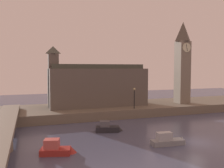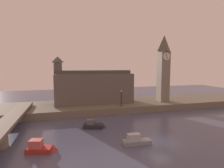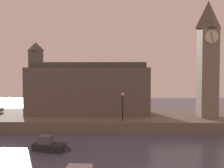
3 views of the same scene
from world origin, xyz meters
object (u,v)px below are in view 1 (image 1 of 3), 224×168
at_px(boat_barge_dark, 109,128).
at_px(boat_dinghy_red, 58,149).
at_px(clock_tower, 183,61).
at_px(parliament_hall, 96,85).
at_px(streetlamp, 134,96).
at_px(boat_cruiser_grey, 170,140).

xyz_separation_m(boat_barge_dark, boat_dinghy_red, (-7.50, -6.44, 0.02)).
relative_size(clock_tower, parliament_hall, 0.90).
relative_size(streetlamp, boat_cruiser_grey, 0.82).
bearing_deg(boat_barge_dark, clock_tower, 29.46).
relative_size(clock_tower, streetlamp, 4.49).
bearing_deg(boat_dinghy_red, boat_cruiser_grey, -5.07).
relative_size(streetlamp, boat_barge_dark, 0.89).
relative_size(parliament_hall, boat_dinghy_red, 4.62).
bearing_deg(parliament_hall, clock_tower, -7.82).
relative_size(clock_tower, boat_cruiser_grey, 3.71).
bearing_deg(boat_cruiser_grey, boat_barge_dark, 121.48).
bearing_deg(boat_barge_dark, parliament_hall, 82.48).
bearing_deg(streetlamp, parliament_hall, 133.71).
bearing_deg(boat_cruiser_grey, boat_dinghy_red, 174.93).
bearing_deg(boat_barge_dark, boat_cruiser_grey, -58.52).
distance_m(clock_tower, boat_barge_dark, 23.66).
bearing_deg(parliament_hall, boat_dinghy_red, -115.33).
relative_size(boat_cruiser_grey, boat_dinghy_red, 1.12).
height_order(boat_barge_dark, boat_dinghy_red, boat_dinghy_red).
xyz_separation_m(clock_tower, streetlamp, (-11.90, -3.18, -6.09)).
relative_size(streetlamp, boat_dinghy_red, 0.92).
bearing_deg(clock_tower, boat_cruiser_grey, -128.20).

